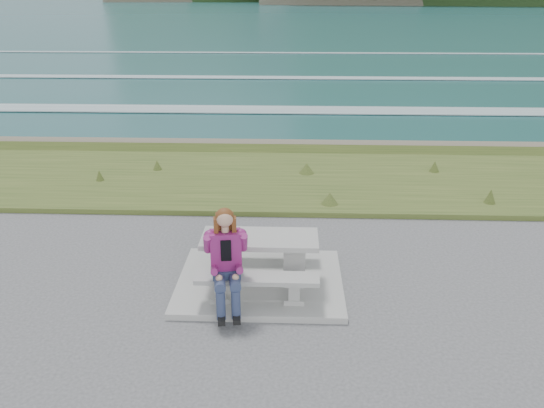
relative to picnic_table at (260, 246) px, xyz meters
name	(u,v)px	position (x,y,z in m)	size (l,w,h in m)	color
concrete_slab	(260,282)	(0.00, 0.00, -0.63)	(2.60, 2.10, 0.10)	#A0A09B
picnic_table	(260,246)	(0.00, 0.00, 0.00)	(1.80, 0.75, 0.75)	#A0A09B
bench_landward	(257,282)	(0.00, -0.70, -0.23)	(1.80, 0.35, 0.45)	#A0A09B
bench_seaward	(262,240)	(0.00, 0.70, -0.23)	(1.80, 0.35, 0.45)	#A0A09B
grass_verge	(272,181)	(0.00, 5.00, -0.68)	(160.00, 4.50, 0.22)	#344C1C
shore_drop	(276,149)	(0.00, 7.90, -0.68)	(160.00, 0.80, 2.20)	brown
ocean	(285,99)	(0.00, 25.09, -2.42)	(1600.00, 1600.00, 0.09)	#20595C
seated_woman	(227,275)	(-0.42, -0.84, -0.03)	(0.53, 0.81, 1.49)	navy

